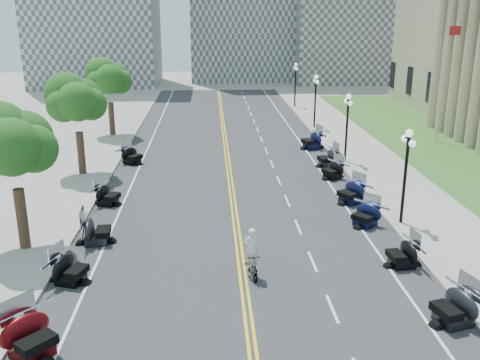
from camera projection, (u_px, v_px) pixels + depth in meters
name	position (u px, v px, depth m)	size (l,w,h in m)	color
ground	(241.00, 263.00, 23.70)	(160.00, 160.00, 0.00)	gray
road	(232.00, 191.00, 33.22)	(16.00, 90.00, 0.01)	#333335
centerline_yellow_a	(230.00, 191.00, 33.21)	(0.12, 90.00, 0.00)	yellow
centerline_yellow_b	(234.00, 191.00, 33.22)	(0.12, 90.00, 0.00)	yellow
edge_line_north	(333.00, 189.00, 33.56)	(0.12, 90.00, 0.00)	white
edge_line_south	(128.00, 193.00, 32.87)	(0.12, 90.00, 0.00)	white
lane_dash_5	(332.00, 309.00, 20.06)	(0.12, 2.00, 0.00)	white
lane_dash_6	(312.00, 261.00, 23.87)	(0.12, 2.00, 0.00)	white
lane_dash_7	(298.00, 227.00, 27.67)	(0.12, 2.00, 0.00)	white
lane_dash_8	(287.00, 201.00, 31.48)	(0.12, 2.00, 0.00)	white
lane_dash_9	(279.00, 180.00, 35.29)	(0.12, 2.00, 0.00)	white
lane_dash_10	(272.00, 164.00, 39.10)	(0.12, 2.00, 0.00)	white
lane_dash_11	(266.00, 150.00, 42.91)	(0.12, 2.00, 0.00)	white
lane_dash_12	(262.00, 139.00, 46.72)	(0.12, 2.00, 0.00)	white
lane_dash_13	(257.00, 129.00, 50.52)	(0.12, 2.00, 0.00)	white
lane_dash_14	(254.00, 121.00, 54.33)	(0.12, 2.00, 0.00)	white
lane_dash_15	(251.00, 114.00, 58.14)	(0.12, 2.00, 0.00)	white
lane_dash_16	(248.00, 108.00, 61.95)	(0.12, 2.00, 0.00)	white
lane_dash_17	(246.00, 102.00, 65.76)	(0.12, 2.00, 0.00)	white
lane_dash_18	(244.00, 97.00, 69.57)	(0.12, 2.00, 0.00)	white
lane_dash_19	(242.00, 93.00, 73.37)	(0.12, 2.00, 0.00)	white
sidewalk_north	(397.00, 187.00, 33.76)	(5.00, 90.00, 0.15)	#9E9991
sidewalk_south	(60.00, 193.00, 32.63)	(5.00, 90.00, 0.15)	#9E9991
lawn	(451.00, 154.00, 41.76)	(9.00, 60.00, 0.10)	#356023
distant_block_c	(357.00, 9.00, 83.46)	(20.00, 14.00, 22.00)	gray
street_lamp_2	(405.00, 177.00, 27.19)	(0.50, 1.20, 4.90)	black
street_lamp_3	(347.00, 128.00, 38.61)	(0.50, 1.20, 4.90)	black
street_lamp_4	(315.00, 102.00, 50.04)	(0.50, 1.20, 4.90)	black
street_lamp_5	(295.00, 85.00, 61.46)	(0.50, 1.20, 4.90)	black
flagpole	(443.00, 83.00, 44.11)	(1.10, 0.20, 10.00)	silver
tree_2	(13.00, 152.00, 23.63)	(4.80, 4.80, 9.20)	#235619
tree_3	(77.00, 106.00, 35.06)	(4.80, 4.80, 9.20)	#235619
tree_4	(109.00, 83.00, 46.48)	(4.80, 4.80, 9.20)	#235619
motorcycle_n_4	(454.00, 306.00, 18.92)	(2.06, 2.06, 1.44)	black
motorcycle_n_5	(403.00, 253.00, 23.25)	(1.85, 1.85, 1.30)	black
motorcycle_n_6	(366.00, 214.00, 27.67)	(1.88, 1.88, 1.32)	black
motorcycle_n_7	(351.00, 191.00, 30.96)	(2.03, 2.03, 1.42)	black
motorcycle_n_8	(333.00, 169.00, 35.52)	(1.84, 1.84, 1.29)	black
motorcycle_n_9	(328.00, 157.00, 38.29)	(2.03, 2.03, 1.42)	black
motorcycle_n_10	(312.00, 139.00, 43.25)	(2.23, 2.23, 1.56)	black
motorcycle_s_4	(30.00, 335.00, 17.12)	(2.21, 2.21, 1.55)	#590A0C
motorcycle_s_5	(70.00, 268.00, 21.82)	(1.92, 1.92, 1.35)	black
motorcycle_s_6	(96.00, 229.00, 25.53)	(2.07, 2.07, 1.45)	black
motorcycle_s_7	(107.00, 194.00, 30.69)	(1.87, 1.87, 1.31)	black
motorcycle_s_9	(132.00, 155.00, 39.03)	(1.93, 1.93, 1.35)	black
bicycle	(252.00, 264.00, 22.36)	(0.53, 1.89, 1.14)	#A51414
cyclist_rider	(252.00, 231.00, 21.91)	(0.67, 0.44, 1.84)	white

